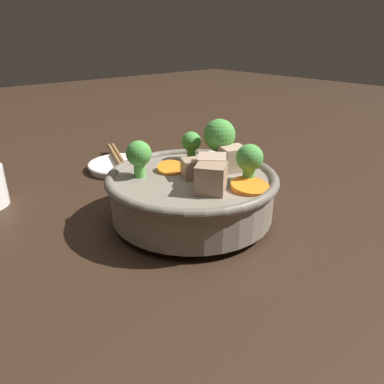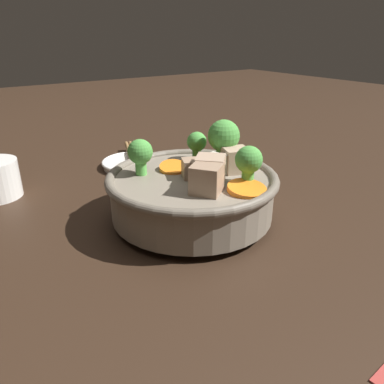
% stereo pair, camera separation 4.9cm
% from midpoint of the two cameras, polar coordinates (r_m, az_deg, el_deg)
% --- Properties ---
extents(ground_plane, '(3.00, 3.00, 0.00)m').
position_cam_midpoint_polar(ground_plane, '(0.50, -2.77, -4.31)').
color(ground_plane, black).
extents(stirfry_bowl, '(0.22, 0.22, 0.12)m').
position_cam_midpoint_polar(stirfry_bowl, '(0.49, -2.64, 0.46)').
color(stirfry_bowl, slate).
rests_on(stirfry_bowl, ground_plane).
extents(side_saucer, '(0.12, 0.12, 0.01)m').
position_cam_midpoint_polar(side_saucer, '(0.70, -12.84, 3.94)').
color(side_saucer, white).
rests_on(side_saucer, ground_plane).
extents(chopsticks_pair, '(0.09, 0.20, 0.01)m').
position_cam_midpoint_polar(chopsticks_pair, '(0.70, -12.91, 4.67)').
color(chopsticks_pair, olive).
rests_on(chopsticks_pair, side_saucer).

